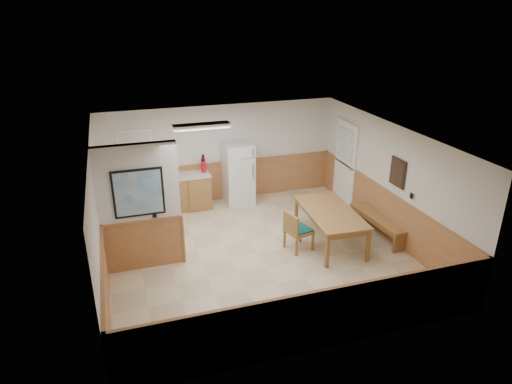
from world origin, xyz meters
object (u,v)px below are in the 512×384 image
object	(u,v)px
dining_bench	(378,220)
fire_extinguisher	(203,164)
refrigerator	(238,174)
dining_chair	(295,229)
dining_table	(330,215)
soap_bottle	(134,176)

from	to	relation	value
dining_bench	fire_extinguisher	bearing A→B (deg)	136.31
refrigerator	dining_chair	bearing A→B (deg)	-81.92
fire_extinguisher	dining_table	bearing A→B (deg)	-65.41
soap_bottle	dining_bench	bearing A→B (deg)	-28.26
dining_table	dining_bench	xyz separation A→B (m)	(1.19, 0.00, -0.31)
dining_chair	soap_bottle	size ratio (longest dim) A/B	3.38
dining_chair	fire_extinguisher	world-z (taller)	fire_extinguisher
refrigerator	soap_bottle	bearing A→B (deg)	178.31
dining_chair	soap_bottle	distance (m)	4.13
fire_extinguisher	dining_chair	bearing A→B (deg)	-78.34
dining_bench	fire_extinguisher	world-z (taller)	fire_extinguisher
dining_table	soap_bottle	bearing A→B (deg)	148.35
dining_bench	soap_bottle	xyz separation A→B (m)	(-5.02, 2.70, 0.68)
dining_bench	dining_chair	xyz separation A→B (m)	(-2.01, -0.08, 0.15)
dining_bench	fire_extinguisher	size ratio (longest dim) A/B	3.78
refrigerator	fire_extinguisher	size ratio (longest dim) A/B	3.46
dining_chair	fire_extinguisher	distance (m)	3.19
refrigerator	fire_extinguisher	xyz separation A→B (m)	(-0.87, 0.09, 0.31)
dining_chair	dining_table	bearing A→B (deg)	-9.00
fire_extinguisher	refrigerator	bearing A→B (deg)	-19.16
fire_extinguisher	dining_bench	bearing A→B (deg)	-52.81
dining_table	fire_extinguisher	bearing A→B (deg)	131.19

